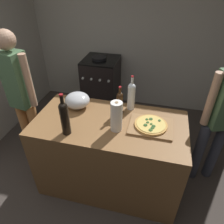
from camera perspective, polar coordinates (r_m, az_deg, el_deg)
name	(u,v)px	position (r m, az deg, el deg)	size (l,w,h in m)	color
ground_plane	(114,149)	(2.98, 0.57, -10.11)	(3.97, 3.20, 0.02)	#3F3833
kitchen_wall_rear	(134,30)	(3.53, 6.25, 21.68)	(3.97, 0.10, 2.60)	#BCB7AD
counter	(110,154)	(2.28, -0.62, -11.58)	(1.48, 0.75, 0.88)	olive
cutting_board	(151,126)	(1.95, 10.65, -3.91)	(0.40, 0.32, 0.02)	#9E7247
pizza	(151,125)	(1.94, 10.71, -3.44)	(0.30, 0.30, 0.03)	tan
mixing_bowl	(77,100)	(2.19, -9.61, 3.22)	(0.26, 0.26, 0.16)	#B2B2B7
paper_towel_roll	(116,116)	(1.82, 1.21, -1.23)	(0.11, 0.11, 0.29)	white
wine_bottle_clear	(120,102)	(2.02, 2.16, 2.69)	(0.07, 0.07, 0.31)	#331E0F
wine_bottle_green	(65,117)	(1.80, -13.00, -1.31)	(0.08, 0.08, 0.40)	black
wine_bottle_dark	(131,95)	(2.10, 5.37, 4.65)	(0.08, 0.08, 0.37)	silver
stove	(101,85)	(3.54, -2.94, 7.47)	(0.55, 0.59, 0.97)	black
person_in_stripes	(21,94)	(2.51, -23.89, 4.49)	(0.39, 0.23, 1.65)	#D88C4C
person_in_red	(220,116)	(2.31, 27.70, -1.03)	(0.35, 0.25, 1.57)	#383D4C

